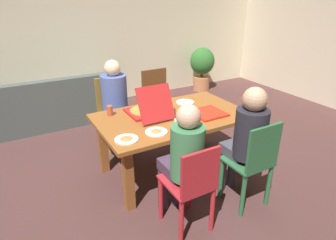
% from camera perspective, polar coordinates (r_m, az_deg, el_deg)
% --- Properties ---
extents(ground_plane, '(20.00, 20.00, 0.00)m').
position_cam_1_polar(ground_plane, '(3.64, 0.79, -9.62)').
color(ground_plane, '#4D2F2D').
extents(back_wall, '(7.44, 0.12, 2.69)m').
position_cam_1_polar(back_wall, '(5.70, -14.36, 16.47)').
color(back_wall, beige).
rests_on(back_wall, ground).
extents(side_wall_right, '(0.12, 4.82, 2.69)m').
position_cam_1_polar(side_wall_right, '(6.34, 27.89, 15.22)').
color(side_wall_right, beige).
rests_on(side_wall_right, ground).
extents(dining_table, '(1.69, 1.03, 0.72)m').
position_cam_1_polar(dining_table, '(3.34, 0.85, -0.75)').
color(dining_table, '#935524').
rests_on(dining_table, ground).
extents(chair_0, '(0.38, 0.42, 0.88)m').
position_cam_1_polar(chair_0, '(2.55, 4.63, -12.69)').
color(chair_0, '#B7242C').
rests_on(chair_0, ground).
extents(person_0, '(0.29, 0.50, 1.20)m').
position_cam_1_polar(person_0, '(2.53, 2.96, -7.09)').
color(person_0, '#433247').
rests_on(person_0, ground).
extents(chair_1, '(0.41, 0.39, 0.93)m').
position_cam_1_polar(chair_1, '(2.94, 16.31, -8.09)').
color(chair_1, '#2B643A').
rests_on(chair_1, ground).
extents(person_1, '(0.31, 0.47, 1.24)m').
position_cam_1_polar(person_1, '(2.90, 15.10, -3.00)').
color(person_1, '#41414D').
rests_on(person_1, ground).
extents(chair_2, '(0.42, 0.41, 0.96)m').
position_cam_1_polar(chair_2, '(4.07, -10.58, 1.74)').
color(chair_2, olive).
rests_on(chair_2, ground).
extents(person_2, '(0.34, 0.53, 1.22)m').
position_cam_1_polar(person_2, '(3.87, -10.14, 4.15)').
color(person_2, '#353146').
rests_on(person_2, ground).
extents(chair_3, '(0.42, 0.46, 0.97)m').
position_cam_1_polar(chair_3, '(4.34, -1.96, 3.89)').
color(chair_3, brown).
rests_on(chair_3, ground).
extents(pizza_box_0, '(0.39, 0.55, 0.39)m').
position_cam_1_polar(pizza_box_0, '(3.30, -4.20, 1.93)').
color(pizza_box_0, red).
rests_on(pizza_box_0, dining_table).
extents(pizza_box_1, '(0.35, 0.35, 0.02)m').
position_cam_1_polar(pizza_box_1, '(3.35, 7.85, 1.36)').
color(pizza_box_1, red).
rests_on(pizza_box_1, dining_table).
extents(plate_0, '(0.23, 0.23, 0.01)m').
position_cam_1_polar(plate_0, '(3.67, 3.39, 3.50)').
color(plate_0, white).
rests_on(plate_0, dining_table).
extents(plate_1, '(0.23, 0.23, 0.03)m').
position_cam_1_polar(plate_1, '(2.89, -2.30, -2.29)').
color(plate_1, white).
rests_on(plate_1, dining_table).
extents(plate_2, '(0.23, 0.23, 0.03)m').
position_cam_1_polar(plate_2, '(2.77, -8.17, -3.72)').
color(plate_2, white).
rests_on(plate_2, dining_table).
extents(drinking_glass_0, '(0.08, 0.08, 0.11)m').
position_cam_1_polar(drinking_glass_0, '(3.04, 4.90, 0.03)').
color(drinking_glass_0, silver).
rests_on(drinking_glass_0, dining_table).
extents(drinking_glass_1, '(0.07, 0.07, 0.10)m').
position_cam_1_polar(drinking_glass_1, '(2.95, 1.80, -0.80)').
color(drinking_glass_1, silver).
rests_on(drinking_glass_1, dining_table).
extents(drinking_glass_2, '(0.06, 0.06, 0.12)m').
position_cam_1_polar(drinking_glass_2, '(3.33, -11.34, 1.81)').
color(drinking_glass_2, '#B04F33').
rests_on(drinking_glass_2, dining_table).
extents(couch, '(2.12, 0.81, 0.81)m').
position_cam_1_polar(couch, '(5.11, -21.42, 2.44)').
color(couch, '#4C5551').
rests_on(couch, ground).
extents(potted_plant, '(0.52, 0.52, 0.93)m').
position_cam_1_polar(potted_plant, '(6.44, 6.71, 10.60)').
color(potted_plant, '#BA7148').
rests_on(potted_plant, ground).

